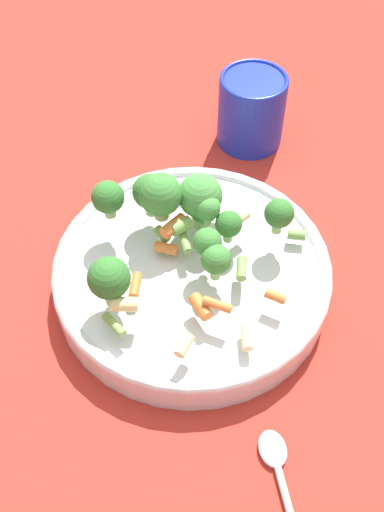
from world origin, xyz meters
name	(u,v)px	position (x,y,z in m)	size (l,w,h in m)	color
ground_plane	(192,285)	(0.00, 0.00, 0.00)	(3.00, 3.00, 0.00)	#B72D23
bowl	(192,272)	(0.00, 0.00, 0.02)	(0.30, 0.30, 0.04)	silver
pasta_salad	(177,220)	(0.02, -0.01, 0.08)	(0.22, 0.20, 0.08)	#8CB766
cup	(251,109)	(0.03, -0.26, 0.05)	(0.09, 0.09, 0.10)	#192DAD
spoon	(285,494)	(-0.17, 0.18, 0.01)	(0.12, 0.16, 0.01)	silver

